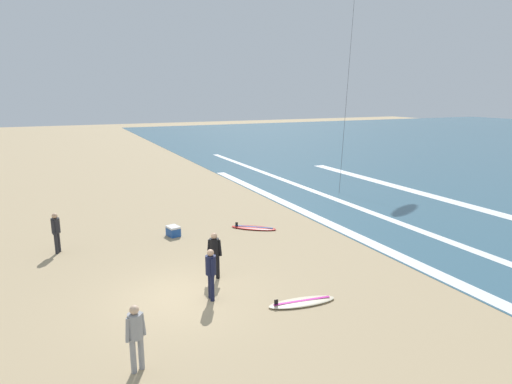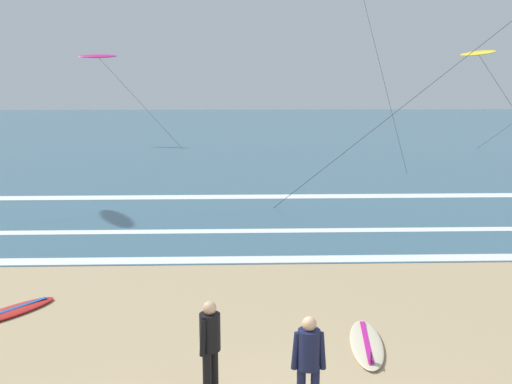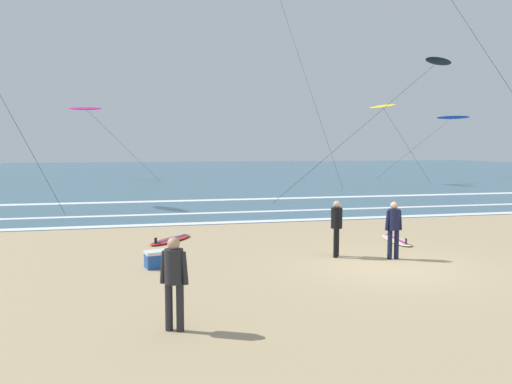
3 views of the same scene
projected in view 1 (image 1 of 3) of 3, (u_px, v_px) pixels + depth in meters
name	position (u px, v px, depth m)	size (l,w,h in m)	color
ground_plane	(183.00, 296.00, 13.36)	(160.00, 160.00, 0.00)	tan
wave_foam_shoreline	(432.00, 272.00, 15.18)	(42.72, 0.63, 0.01)	white
wave_foam_mid_break	(445.00, 240.00, 18.46)	(58.00, 0.53, 0.01)	white
surfer_left_near	(214.00, 251.00, 14.48)	(0.34, 0.48, 1.60)	black
surfer_mid_group	(56.00, 229.00, 16.81)	(0.50, 0.32, 1.60)	#232328
surfer_background_far	(211.00, 270.00, 12.96)	(0.51, 0.32, 1.60)	#141938
surfer_foreground_main	(136.00, 332.00, 9.58)	(0.32, 0.51, 1.60)	gray
surfboard_foreground_flat	(302.00, 302.00, 12.90)	(0.86, 2.16, 0.25)	beige
surfboard_left_pile	(254.00, 228.00, 20.02)	(1.78, 2.02, 0.25)	red
cooler_box	(173.00, 231.00, 18.98)	(0.69, 0.57, 0.44)	#1E4C9E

